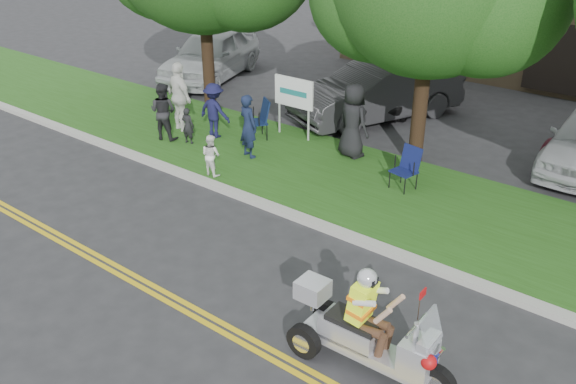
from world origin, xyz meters
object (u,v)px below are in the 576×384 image
Objects in this scene: trike_scooter at (365,334)px; spectator_adult_mid at (163,111)px; spectator_adult_right at (180,97)px; parked_car_mid at (387,83)px; parked_car_left at (377,91)px; parked_car_far_left at (211,54)px; lawn_chair_b at (408,165)px; spectator_adult_left at (248,126)px; lawn_chair_a at (261,117)px.

trike_scooter is 1.63× the size of spectator_adult_mid.
parked_car_mid is (3.19, 5.92, -0.38)m from spectator_adult_right.
parked_car_far_left is at bearing -157.97° from parked_car_left.
lawn_chair_b is at bearing -66.58° from parked_car_mid.
parked_car_far_left is 7.00m from parked_car_left.
parked_car_far_left is at bearing 170.32° from lawn_chair_b.
parked_car_mid is (6.50, 1.38, -0.19)m from parked_car_far_left.
spectator_adult_right reaches higher than spectator_adult_mid.
spectator_adult_mid is 0.29× the size of parked_car_left.
lawn_chair_b is 0.60× the size of spectator_adult_left.
spectator_adult_left reaches higher than trike_scooter.
spectator_adult_left is (-4.02, -0.85, 0.26)m from lawn_chair_b.
parked_car_left reaches higher than spectator_adult_left.
spectator_adult_right is at bearing -128.85° from parked_car_mid.
parked_car_left reaches higher than lawn_chair_b.
spectator_adult_left is 0.33× the size of parked_car_mid.
parked_car_mid is at bearing -79.50° from spectator_adult_left.
trike_scooter is at bearing -55.39° from parked_car_far_left.
spectator_adult_left reaches higher than parked_car_mid.
parked_car_mid is at bearing -6.08° from parked_car_far_left.
spectator_adult_left is at bearing -104.54° from parked_car_mid.
spectator_adult_mid is 6.33m from parked_car_far_left.
parked_car_far_left is (-12.37, 9.44, 0.30)m from trike_scooter.
parked_car_left is 1.57m from parked_car_mid.
spectator_adult_mid is 7.34m from parked_car_mid.
parked_car_mid is (1.03, 5.02, -0.02)m from lawn_chair_a.
lawn_chair_a is 6.58m from parked_car_far_left.
spectator_adult_right is (-0.15, 0.76, 0.19)m from spectator_adult_mid.
spectator_adult_mid is at bearing -106.10° from lawn_chair_a.
parked_car_far_left is 0.98× the size of parked_car_left.
lawn_chair_b is at bearing -39.44° from parked_car_far_left.
lawn_chair_a is 2.62m from spectator_adult_mid.
spectator_adult_mid is (-2.60, -0.50, -0.04)m from spectator_adult_left.
parked_car_far_left is (-3.46, 5.30, -0.00)m from spectator_adult_mid.
lawn_chair_b is 0.63× the size of spectator_adult_mid.
trike_scooter is 2.35× the size of lawn_chair_a.
parked_car_left is 1.07× the size of parked_car_mid.
spectator_adult_mid is at bearing 115.58° from spectator_adult_right.
spectator_adult_left reaches higher than lawn_chair_b.
lawn_chair_b is 0.51× the size of spectator_adult_right.
lawn_chair_a is at bearing -51.65° from parked_car_far_left.
parked_car_left is at bearing -115.51° from spectator_adult_right.
lawn_chair_b is at bearing -28.50° from parked_car_left.
spectator_adult_right reaches higher than parked_car_left.
lawn_chair_b is 10.84m from parked_car_far_left.
trike_scooter is at bearing -55.67° from lawn_chair_b.
parked_car_far_left reaches higher than spectator_adult_left.
parked_car_left reaches higher than trike_scooter.
parked_car_far_left reaches higher than lawn_chair_b.
spectator_adult_right is at bearing -106.89° from parked_car_left.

